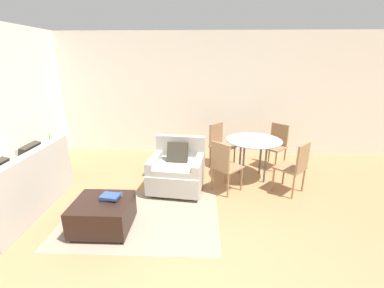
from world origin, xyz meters
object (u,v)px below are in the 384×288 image
at_px(book_stack, 110,197).
at_px(tv_remote_secondary, 116,196).
at_px(ottoman, 103,214).
at_px(dining_chair_near_left, 224,164).
at_px(dining_chair_far_left, 219,142).
at_px(armchair, 177,170).
at_px(dining_chair_far_right, 276,143).
at_px(tv_remote_primary, 121,195).
at_px(couch, 15,192).
at_px(dining_chair_near_right, 296,165).
at_px(dining_table, 254,145).
at_px(potted_plant, 55,166).

relative_size(book_stack, tv_remote_secondary, 1.75).
bearing_deg(ottoman, dining_chair_near_left, 32.47).
distance_m(book_stack, dining_chair_far_left, 2.69).
xyz_separation_m(armchair, dining_chair_far_right, (1.96, 1.07, 0.17)).
height_order(tv_remote_primary, dining_chair_near_left, dining_chair_near_left).
distance_m(couch, tv_remote_secondary, 1.59).
bearing_deg(armchair, ottoman, -127.14).
relative_size(armchair, dining_chair_near_right, 1.08).
xyz_separation_m(tv_remote_primary, dining_chair_far_right, (2.64, 2.06, 0.10)).
height_order(dining_chair_near_right, dining_chair_far_left, same).
distance_m(dining_table, dining_chair_far_right, 0.84).
height_order(dining_table, dining_chair_near_right, dining_chair_near_right).
height_order(tv_remote_primary, dining_table, dining_table).
bearing_deg(couch, potted_plant, 95.64).
height_order(tv_remote_secondary, dining_chair_near_left, dining_chair_near_left).
distance_m(tv_remote_primary, dining_chair_near_right, 2.79).
bearing_deg(tv_remote_secondary, book_stack, -119.19).
height_order(couch, ottoman, couch).
height_order(tv_remote_primary, dining_chair_near_right, dining_chair_near_right).
distance_m(dining_chair_near_left, dining_chair_far_left, 1.17).
relative_size(ottoman, tv_remote_primary, 4.83).
bearing_deg(ottoman, dining_table, 36.16).
relative_size(ottoman, book_stack, 2.82).
bearing_deg(tv_remote_primary, dining_chair_near_left, 31.11).
relative_size(book_stack, dining_chair_far_left, 0.29).
relative_size(book_stack, potted_plant, 0.27).
xyz_separation_m(couch, book_stack, (1.52, -0.29, 0.12)).
xyz_separation_m(ottoman, dining_chair_near_right, (2.85, 1.07, 0.29)).
height_order(ottoman, dining_chair_far_left, dining_chair_far_left).
bearing_deg(tv_remote_secondary, dining_chair_far_right, 37.76).
bearing_deg(book_stack, dining_chair_near_right, 20.13).
bearing_deg(couch, book_stack, -10.94).
distance_m(book_stack, tv_remote_secondary, 0.11).
xyz_separation_m(book_stack, dining_table, (2.16, 1.59, 0.22)).
xyz_separation_m(book_stack, dining_chair_far_right, (2.75, 2.18, 0.08)).
bearing_deg(dining_chair_near_left, ottoman, -147.53).
height_order(dining_chair_near_right, dining_chair_far_right, same).
bearing_deg(tv_remote_primary, potted_plant, 140.64).
xyz_separation_m(book_stack, dining_chair_near_right, (2.75, 1.01, 0.08)).
bearing_deg(dining_chair_near_right, tv_remote_secondary, -161.21).
bearing_deg(dining_chair_far_right, dining_chair_near_left, -135.00).
xyz_separation_m(tv_remote_secondary, dining_chair_far_left, (1.53, 2.09, 0.10)).
bearing_deg(dining_chair_far_right, armchair, -151.36).
bearing_deg(tv_remote_primary, dining_chair_far_right, 37.93).
bearing_deg(dining_chair_far_right, couch, -156.17).
xyz_separation_m(dining_chair_near_right, dining_chair_far_right, (0.00, 1.17, 0.00)).
bearing_deg(dining_chair_near_left, tv_remote_primary, -148.89).
relative_size(tv_remote_secondary, potted_plant, 0.15).
bearing_deg(dining_chair_near_left, dining_chair_far_left, 90.00).
relative_size(couch, dining_table, 1.75).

